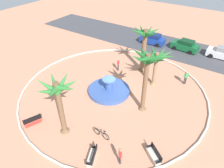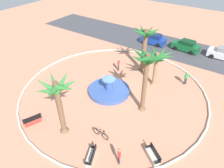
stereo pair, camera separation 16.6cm
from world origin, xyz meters
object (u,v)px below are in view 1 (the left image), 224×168
at_px(person_cyclist_helmet, 120,155).
at_px(parked_car_second, 185,46).
at_px(palm_tree_by_curb, 147,67).
at_px(person_cyclist_photo, 118,64).
at_px(palm_tree_near_fountain, 145,40).
at_px(parked_car_third, 222,53).
at_px(bench_west, 33,121).
at_px(fountain, 109,90).
at_px(person_pedestrian_stroll, 186,77).
at_px(bicycle_red_frame, 101,134).
at_px(bench_north, 92,157).
at_px(palm_tree_far_side, 58,94).
at_px(bench_east, 154,156).
at_px(parked_car_leftmost, 153,39).
at_px(palm_tree_mid_plaza, 157,59).

height_order(person_cyclist_helmet, parked_car_second, parked_car_second).
relative_size(person_cyclist_helmet, parked_car_second, 0.40).
xyz_separation_m(palm_tree_by_curb, person_cyclist_photo, (-6.00, 4.87, -3.99)).
height_order(palm_tree_near_fountain, parked_car_third, palm_tree_near_fountain).
height_order(bench_west, person_cyclist_photo, person_cyclist_photo).
bearing_deg(fountain, person_pedestrian_stroll, 44.35).
bearing_deg(bicycle_red_frame, person_cyclist_helmet, -24.82).
bearing_deg(person_cyclist_photo, bench_north, -65.83).
height_order(palm_tree_by_curb, person_pedestrian_stroll, palm_tree_by_curb).
bearing_deg(bicycle_red_frame, palm_tree_far_side, -157.35).
bearing_deg(bicycle_red_frame, palm_tree_near_fountain, 100.56).
bearing_deg(person_pedestrian_stroll, parked_car_second, 108.02).
xyz_separation_m(fountain, bench_east, (7.71, -5.04, 0.07)).
relative_size(parked_car_leftmost, parked_car_third, 1.01).
xyz_separation_m(bicycle_red_frame, parked_car_second, (0.56, 20.72, 0.40)).
xyz_separation_m(palm_tree_mid_plaza, person_pedestrian_stroll, (3.04, 2.14, -2.40)).
xyz_separation_m(fountain, parked_car_second, (3.62, 15.17, 0.50)).
distance_m(person_cyclist_photo, parked_car_second, 11.91).
bearing_deg(bench_north, palm_tree_by_curb, 86.31).
bearing_deg(parked_car_leftmost, bench_north, -76.49).
distance_m(palm_tree_by_curb, parked_car_second, 16.11).
xyz_separation_m(bench_west, bicycle_red_frame, (6.15, 2.35, 0.04)).
bearing_deg(parked_car_second, palm_tree_near_fountain, -107.36).
height_order(palm_tree_by_curb, parked_car_third, palm_tree_by_curb).
bearing_deg(person_cyclist_photo, bicycle_red_frame, -64.78).
relative_size(palm_tree_far_side, bicycle_red_frame, 3.24).
bearing_deg(bench_east, bench_north, -144.29).
distance_m(fountain, person_cyclist_photo, 4.83).
bearing_deg(bench_north, person_cyclist_photo, 114.17).
relative_size(bench_north, person_cyclist_photo, 0.99).
relative_size(palm_tree_near_fountain, parked_car_second, 1.40).
height_order(palm_tree_far_side, person_pedestrian_stroll, palm_tree_far_side).
distance_m(palm_tree_near_fountain, person_cyclist_photo, 4.45).
bearing_deg(palm_tree_far_side, bench_west, -160.90).
bearing_deg(bench_north, bicycle_red_frame, 109.25).
bearing_deg(bench_west, person_pedestrian_stroll, 56.10).
bearing_deg(palm_tree_far_side, person_pedestrian_stroll, 63.70).
bearing_deg(bench_north, parked_car_third, 78.11).
relative_size(palm_tree_far_side, parked_car_second, 1.35).
height_order(fountain, parked_car_second, fountain).
height_order(bench_west, parked_car_third, parked_car_third).
bearing_deg(fountain, palm_tree_far_side, -90.24).
relative_size(person_pedestrian_stroll, parked_car_third, 0.42).
bearing_deg(person_cyclist_helmet, bench_north, -151.64).
relative_size(bench_north, parked_car_third, 0.42).
xyz_separation_m(bench_east, parked_car_second, (-4.09, 20.20, 0.43)).
height_order(bench_north, parked_car_second, parked_car_second).
height_order(person_cyclist_helmet, person_pedestrian_stroll, person_pedestrian_stroll).
bearing_deg(bench_east, palm_tree_by_curb, 125.96).
height_order(bench_west, person_pedestrian_stroll, person_pedestrian_stroll).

